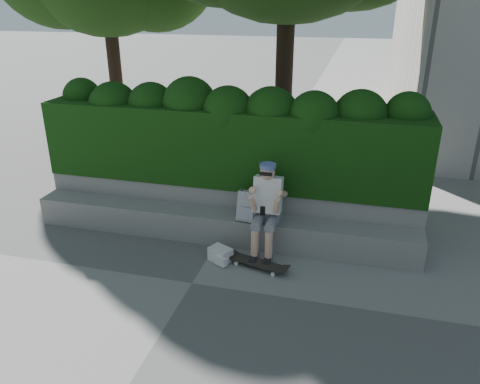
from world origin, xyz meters
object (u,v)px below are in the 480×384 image
(person, at_px, (267,205))
(backpack_plaid, at_px, (248,206))
(skateboard, at_px, (257,263))
(backpack_ground, at_px, (220,254))

(person, xyz_separation_m, backpack_plaid, (-0.29, 0.08, -0.08))
(person, bearing_deg, skateboard, -93.10)
(backpack_plaid, relative_size, backpack_ground, 1.43)
(person, bearing_deg, backpack_ground, -144.21)
(skateboard, xyz_separation_m, backpack_ground, (-0.55, 0.05, 0.03))
(backpack_ground, bearing_deg, person, 62.18)
(backpack_ground, bearing_deg, backpack_plaid, 86.35)
(person, relative_size, backpack_plaid, 3.11)
(backpack_plaid, bearing_deg, person, -6.76)
(person, distance_m, backpack_ground, 0.97)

